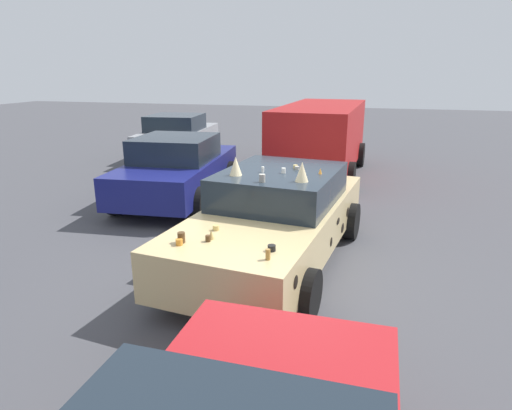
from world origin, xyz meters
The scene contains 5 objects.
ground_plane centered at (0.00, 0.00, 0.00)m, with size 60.00×60.00×0.00m, color #47474C.
art_car_decorated centered at (0.05, -0.01, 0.72)m, with size 4.83×2.48×1.69m.
parked_van_row_back_far centered at (6.20, 0.08, 1.11)m, with size 5.14×2.40×1.96m.
parked_sedan_far_right centered at (2.76, 2.89, 0.73)m, with size 4.26×2.28×1.48m.
parked_sedan_behind_left centered at (7.29, 4.95, 0.74)m, with size 4.09×2.31×1.48m.
Camera 1 is at (-6.28, -1.38, 2.90)m, focal length 31.05 mm.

